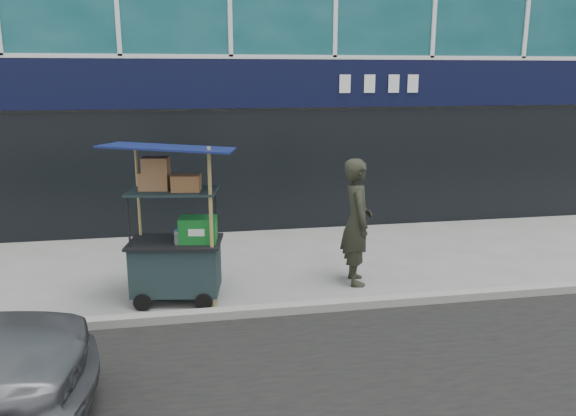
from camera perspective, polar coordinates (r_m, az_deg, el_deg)
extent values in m
plane|color=slate|center=(7.68, -2.81, -10.20)|extent=(80.00, 80.00, 0.00)
cube|color=gray|center=(7.47, -2.61, -10.39)|extent=(80.00, 0.18, 0.12)
cube|color=black|center=(10.88, -5.74, 12.42)|extent=(15.68, 0.06, 0.90)
cube|color=black|center=(11.08, -5.56, 3.60)|extent=(15.68, 0.04, 2.40)
cube|color=#18272A|center=(7.93, -11.27, -5.90)|extent=(1.26, 0.86, 0.68)
cylinder|color=black|center=(7.82, -14.60, -9.28)|extent=(0.24, 0.09, 0.23)
cylinder|color=black|center=(7.67, -8.57, -9.43)|extent=(0.24, 0.09, 0.23)
cube|color=black|center=(7.82, -11.39, -3.41)|extent=(1.35, 0.95, 0.04)
cylinder|color=black|center=(7.57, -15.88, -1.51)|extent=(0.03, 0.03, 0.73)
cylinder|color=black|center=(7.37, -7.81, -1.51)|extent=(0.03, 0.03, 0.73)
cylinder|color=black|center=(8.12, -14.86, -0.45)|extent=(0.03, 0.03, 0.73)
cylinder|color=black|center=(7.93, -7.34, -0.43)|extent=(0.03, 0.03, 0.73)
cube|color=#18272A|center=(7.65, -11.64, 1.69)|extent=(1.26, 0.86, 0.03)
cylinder|color=olive|center=(7.40, -7.79, -2.24)|extent=(0.06, 0.06, 2.19)
cylinder|color=olive|center=(8.16, -14.80, -1.45)|extent=(0.04, 0.04, 2.09)
cube|color=#0B1342|center=(7.56, -11.84, 6.03)|extent=(1.81, 1.42, 0.19)
cube|color=#0E5A27|center=(7.67, -9.12, -2.17)|extent=(0.53, 0.41, 0.34)
cylinder|color=silver|center=(7.60, -11.25, -2.99)|extent=(0.07, 0.07, 0.19)
cylinder|color=#193AC0|center=(7.57, -11.29, -2.22)|extent=(0.04, 0.04, 0.02)
cube|color=olive|center=(7.72, -13.40, 2.73)|extent=(0.43, 0.35, 0.24)
cube|color=olive|center=(7.55, -10.29, 2.53)|extent=(0.41, 0.33, 0.21)
cube|color=olive|center=(7.66, -13.30, 4.32)|extent=(0.38, 0.30, 0.19)
imported|color=#26271D|center=(8.38, 7.00, -1.40)|extent=(0.52, 0.73, 1.90)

